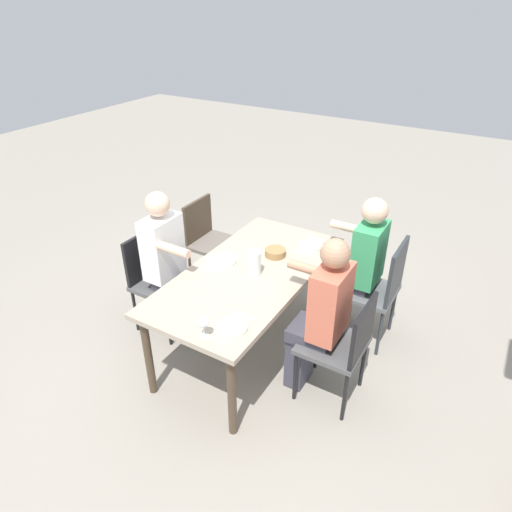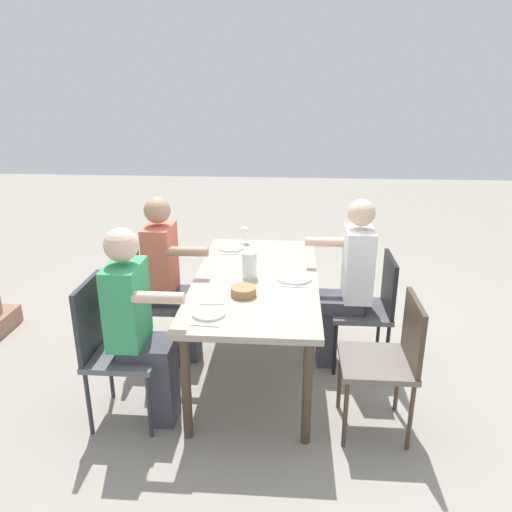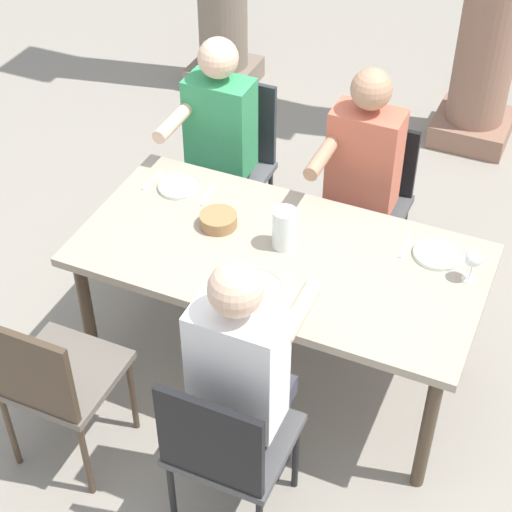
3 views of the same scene
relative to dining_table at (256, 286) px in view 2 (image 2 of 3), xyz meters
name	(u,v)px [view 2 (image 2 of 3)]	position (x,y,z in m)	size (l,w,h in m)	color
ground_plane	(256,367)	(0.00, 0.00, -0.68)	(16.00, 16.00, 0.00)	gray
dining_table	(256,286)	(0.00, 0.00, 0.00)	(1.78, 0.89, 0.75)	tan
chair_west_north	(111,343)	(-0.64, 0.87, -0.14)	(0.44, 0.44, 0.95)	#5B5E61
chair_west_south	(390,355)	(-0.64, -0.86, -0.15)	(0.44, 0.44, 0.90)	#6A6158
chair_mid_north	(147,295)	(0.14, 0.86, -0.16)	(0.44, 0.44, 0.88)	#4F4F50
chair_mid_south	(371,303)	(0.14, -0.86, -0.17)	(0.44, 0.44, 0.88)	#4F4F50
diner_woman_green	(139,322)	(-0.65, 0.68, 0.01)	(0.35, 0.49, 1.30)	#3F3F4C
diner_man_white	(348,279)	(0.14, -0.68, 0.02)	(0.35, 0.49, 1.31)	#3F3F4C
diner_guest_third	(170,275)	(0.14, 0.67, 0.01)	(0.34, 0.49, 1.30)	#3F3F4C
plate_0	(209,313)	(-0.62, 0.24, 0.08)	(0.21, 0.21, 0.02)	white
fork_0	(205,325)	(-0.77, 0.24, 0.07)	(0.02, 0.17, 0.01)	silver
spoon_0	(213,304)	(-0.47, 0.24, 0.07)	(0.02, 0.17, 0.01)	silver
plate_1	(294,278)	(-0.01, -0.28, 0.08)	(0.26, 0.26, 0.02)	white
fork_1	(294,287)	(-0.16, -0.28, 0.07)	(0.02, 0.17, 0.01)	silver
spoon_1	(294,271)	(0.14, -0.28, 0.07)	(0.02, 0.17, 0.01)	silver
plate_2	(231,247)	(0.64, 0.26, 0.08)	(0.22, 0.22, 0.02)	white
wine_glass_2	(245,231)	(0.80, 0.16, 0.18)	(0.08, 0.08, 0.15)	white
fork_2	(229,254)	(0.49, 0.26, 0.07)	(0.02, 0.17, 0.01)	silver
spoon_2	(233,243)	(0.79, 0.26, 0.07)	(0.02, 0.17, 0.01)	silver
water_pitcher	(249,266)	(0.00, 0.05, 0.16)	(0.11, 0.11, 0.19)	white
bread_basket	(244,291)	(-0.33, 0.06, 0.10)	(0.17, 0.17, 0.06)	#9E7547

